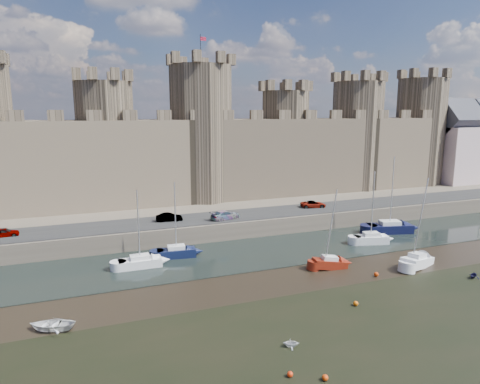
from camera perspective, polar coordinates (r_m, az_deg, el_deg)
The scene contains 22 objects.
ground at distance 35.38m, azimuth 14.66°, elevation -20.22°, with size 160.00×160.00×0.00m, color black.
water_channel at distance 54.75m, azimuth -0.05°, elevation -8.35°, with size 160.00×12.00×0.08m, color black.
quay at distance 87.96m, azimuth -8.32°, elevation -0.27°, with size 160.00×60.00×2.50m, color #4C443A.
road at distance 63.10m, azimuth -3.25°, elevation -3.38°, with size 160.00×7.00×0.10m, color black.
castle at distance 74.77m, azimuth -7.03°, elevation 5.88°, with size 108.50×11.00×29.00m.
car_0 at distance 60.95m, azimuth -28.96°, elevation -4.75°, with size 1.38×3.44×1.17m, color gray.
car_1 at distance 61.52m, azimuth -9.42°, elevation -3.35°, with size 1.29×3.69×1.22m, color gray.
car_2 at distance 61.86m, azimuth -1.96°, elevation -3.09°, with size 1.82×4.48×1.30m, color gray.
car_3 at distance 70.21m, azimuth 9.74°, elevation -1.63°, with size 1.89×4.09×1.14m, color gray.
sailboat_0 at distance 51.67m, azimuth -13.19°, elevation -9.03°, with size 4.91×1.93×9.16m.
sailboat_1 at distance 54.21m, azimuth -8.49°, elevation -7.87°, with size 4.90×2.38×9.46m.
sailboat_2 at distance 61.54m, azimuth 17.04°, elevation -5.92°, with size 4.93×2.88×10.00m.
sailboat_3 at distance 67.78m, azimuth 19.32°, elevation -4.47°, with size 6.92×4.09×11.38m.
sailboat_4 at distance 51.27m, azimuth 11.86°, elevation -9.17°, with size 4.15×2.05×9.31m.
sailboat_5 at distance 54.72m, azimuth 22.54°, elevation -8.44°, with size 5.25×3.58×10.56m.
dinghy_3 at distance 35.28m, azimuth 6.81°, elevation -19.39°, with size 1.09×0.66×1.26m, color silver.
dinghy_6 at distance 40.59m, azimuth -23.85°, elevation -15.93°, with size 2.69×0.78×3.77m, color silver.
dinghy_7 at distance 53.90m, azimuth 28.70°, elevation -9.70°, with size 1.17×0.71×1.35m, color black.
buoy_1 at distance 42.79m, azimuth 15.17°, elevation -14.16°, with size 0.47×0.47×0.47m, color #DE5F09.
buoy_2 at distance 32.12m, azimuth 11.27°, elevation -23.11°, with size 0.44×0.44×0.44m, color red.
buoy_3 at distance 50.29m, azimuth 17.71°, elevation -10.42°, with size 0.50×0.50×0.50m, color red.
buoy_4 at distance 32.12m, azimuth 6.70°, elevation -22.99°, with size 0.42×0.42×0.42m, color red.
Camera 1 is at (-18.16, -24.41, 18.06)m, focal length 32.00 mm.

